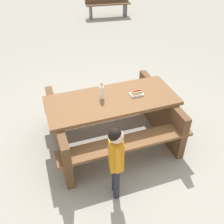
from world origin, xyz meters
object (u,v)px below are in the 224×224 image
Objects in this scene: child_in_coat at (116,156)px; park_bench_near at (108,2)px; soda_bottle at (102,91)px; hotdog_tray at (137,93)px; picnic_table at (112,116)px.

child_in_coat is 0.68× the size of park_bench_near.
soda_bottle is 0.50m from hotdog_tray.
park_bench_near is (-0.04, 6.20, 0.00)m from picnic_table.
picnic_table is 10.52× the size of hotdog_tray.
soda_bottle is 0.23× the size of child_in_coat.
soda_bottle is 1.02m from child_in_coat.
picnic_table is at bearing -7.34° from soda_bottle.
picnic_table is 8.82× the size of soda_bottle.
soda_bottle is (-0.14, 0.02, 0.42)m from picnic_table.
hotdog_tray is at bearing -86.35° from park_bench_near.
soda_bottle reaches higher than park_bench_near.
hotdog_tray reaches higher than picnic_table.
park_bench_near is (-0.39, 6.12, -0.33)m from hotdog_tray.
hotdog_tray is 1.11m from child_in_coat.
soda_bottle is at bearing -90.88° from park_bench_near.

